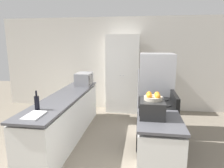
# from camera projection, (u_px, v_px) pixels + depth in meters

# --- Properties ---
(wall_back) EXTENTS (7.00, 0.06, 2.60)m
(wall_back) POSITION_uv_depth(u_px,v_px,m) (120.00, 64.00, 5.71)
(wall_back) COLOR silver
(wall_back) RESTS_ON ground_plane
(counter_left) EXTENTS (0.60, 2.86, 0.89)m
(counter_left) POSITION_uv_depth(u_px,v_px,m) (66.00, 118.00, 3.98)
(counter_left) COLOR silver
(counter_left) RESTS_ON ground_plane
(counter_right) EXTENTS (0.60, 0.85, 0.89)m
(counter_right) POSITION_uv_depth(u_px,v_px,m) (158.00, 151.00, 2.76)
(counter_right) COLOR silver
(counter_right) RESTS_ON ground_plane
(pantry_cabinet) EXTENTS (0.88, 0.48, 2.11)m
(pantry_cabinet) POSITION_uv_depth(u_px,v_px,m) (123.00, 74.00, 5.47)
(pantry_cabinet) COLOR white
(pantry_cabinet) RESTS_ON ground_plane
(stove) EXTENTS (0.66, 0.72, 1.05)m
(stove) POSITION_uv_depth(u_px,v_px,m) (156.00, 126.00, 3.53)
(stove) COLOR black
(stove) RESTS_ON ground_plane
(refrigerator) EXTENTS (0.70, 0.70, 1.69)m
(refrigerator) POSITION_uv_depth(u_px,v_px,m) (155.00, 94.00, 4.18)
(refrigerator) COLOR #B7B7BC
(refrigerator) RESTS_ON ground_plane
(microwave) EXTENTS (0.35, 0.50, 0.30)m
(microwave) POSITION_uv_depth(u_px,v_px,m) (84.00, 79.00, 4.82)
(microwave) COLOR #939399
(microwave) RESTS_ON counter_left
(wine_bottle) EXTENTS (0.07, 0.07, 0.30)m
(wine_bottle) POSITION_uv_depth(u_px,v_px,m) (37.00, 102.00, 3.04)
(wine_bottle) COLOR black
(wine_bottle) RESTS_ON counter_left
(toaster_oven) EXTENTS (0.34, 0.43, 0.23)m
(toaster_oven) POSITION_uv_depth(u_px,v_px,m) (152.00, 108.00, 2.76)
(toaster_oven) COLOR black
(toaster_oven) RESTS_ON counter_right
(fruit_bowl) EXTENTS (0.25, 0.25, 0.11)m
(fruit_bowl) POSITION_uv_depth(u_px,v_px,m) (153.00, 97.00, 2.74)
(fruit_bowl) COLOR #B2A893
(fruit_bowl) RESTS_ON toaster_oven
(cutting_board) EXTENTS (0.22, 0.36, 0.02)m
(cutting_board) POSITION_uv_depth(u_px,v_px,m) (34.00, 115.00, 2.79)
(cutting_board) COLOR silver
(cutting_board) RESTS_ON counter_left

